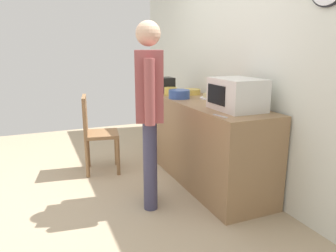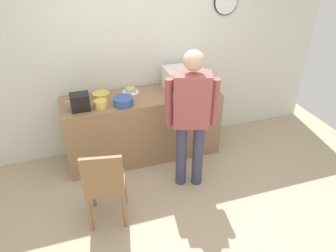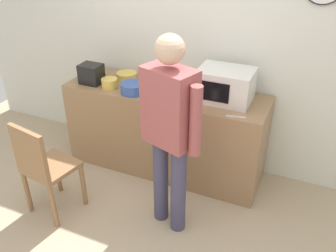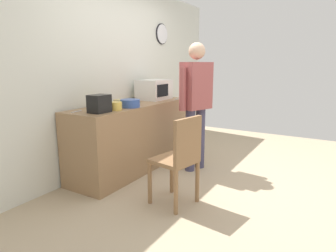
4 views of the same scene
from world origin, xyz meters
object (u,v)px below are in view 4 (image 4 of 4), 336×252
(toaster, at_px, (99,104))
(mixing_bowl, at_px, (115,106))
(sandwich_plate, at_px, (119,102))
(salad_bowl, at_px, (100,105))
(cereal_bowl, at_px, (130,103))
(spoon_utensil, at_px, (77,111))
(fork_utensil, at_px, (177,99))
(person_standing, at_px, (196,97))
(microwave, at_px, (154,90))
(wooden_chair, at_px, (179,157))

(toaster, bearing_deg, mixing_bowl, -7.46)
(sandwich_plate, xyz_separation_m, salad_bowl, (-0.39, -0.03, 0.01))
(cereal_bowl, height_order, spoon_utensil, cereal_bowl)
(spoon_utensil, bearing_deg, salad_bowl, -2.64)
(salad_bowl, xyz_separation_m, fork_utensil, (1.28, -0.38, -0.03))
(sandwich_plate, distance_m, mixing_bowl, 0.53)
(fork_utensil, distance_m, spoon_utensil, 1.70)
(toaster, distance_m, person_standing, 1.32)
(salad_bowl, bearing_deg, spoon_utensil, 177.36)
(salad_bowl, relative_size, cereal_bowl, 0.87)
(sandwich_plate, distance_m, person_standing, 1.05)
(microwave, xyz_separation_m, fork_utensil, (0.19, -0.30, -0.15))
(mixing_bowl, height_order, person_standing, person_standing)
(mixing_bowl, bearing_deg, spoon_utensil, 138.00)
(person_standing, bearing_deg, salad_bowl, 134.83)
(salad_bowl, bearing_deg, toaster, -137.68)
(salad_bowl, bearing_deg, microwave, -4.36)
(salad_bowl, relative_size, spoon_utensil, 1.27)
(spoon_utensil, bearing_deg, wooden_chair, -80.86)
(microwave, height_order, fork_utensil, microwave)
(spoon_utensil, bearing_deg, mixing_bowl, -42.00)
(wooden_chair, bearing_deg, salad_bowl, 82.08)
(toaster, distance_m, spoon_utensil, 0.30)
(sandwich_plate, xyz_separation_m, spoon_utensil, (-0.76, -0.01, -0.02))
(mixing_bowl, bearing_deg, fork_utensil, -4.46)
(microwave, xyz_separation_m, sandwich_plate, (-0.70, 0.11, -0.13))
(cereal_bowl, height_order, fork_utensil, cereal_bowl)
(salad_bowl, relative_size, wooden_chair, 0.23)
(mixing_bowl, xyz_separation_m, toaster, (-0.23, 0.03, 0.05))
(cereal_bowl, distance_m, toaster, 0.51)
(toaster, distance_m, fork_utensil, 1.56)
(toaster, height_order, spoon_utensil, toaster)
(fork_utensil, xyz_separation_m, spoon_utensil, (-1.65, 0.40, 0.00))
(fork_utensil, distance_m, person_standing, 0.65)
(mixing_bowl, xyz_separation_m, person_standing, (0.93, -0.61, 0.05))
(mixing_bowl, xyz_separation_m, fork_utensil, (1.32, -0.10, -0.04))
(cereal_bowl, height_order, mixing_bowl, cereal_bowl)
(fork_utensil, bearing_deg, wooden_chair, -150.11)
(fork_utensil, bearing_deg, person_standing, -128.09)
(cereal_bowl, bearing_deg, toaster, 175.62)
(fork_utensil, relative_size, spoon_utensil, 1.00)
(salad_bowl, bearing_deg, person_standing, -45.17)
(fork_utensil, bearing_deg, toaster, 175.09)
(wooden_chair, bearing_deg, fork_utensil, 29.89)
(mixing_bowl, height_order, toaster, toaster)
(salad_bowl, height_order, wooden_chair, salad_bowl)
(toaster, relative_size, spoon_utensil, 1.29)
(salad_bowl, distance_m, person_standing, 1.26)
(microwave, bearing_deg, cereal_bowl, -166.74)
(person_standing, height_order, wooden_chair, person_standing)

